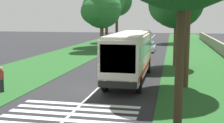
{
  "coord_description": "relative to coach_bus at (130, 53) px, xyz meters",
  "views": [
    {
      "loc": [
        -18.98,
        -5.0,
        4.89
      ],
      "look_at": [
        2.88,
        -0.54,
        1.6
      ],
      "focal_mm": 47.47,
      "sensor_mm": 36.0,
      "label": 1
    }
  ],
  "objects": [
    {
      "name": "zebra_crossing",
      "position": [
        -9.44,
        1.8,
        -2.14
      ],
      "size": [
        4.95,
        6.8,
        0.01
      ],
      "color": "silver",
      "rests_on": "ground"
    },
    {
      "name": "coach_bus",
      "position": [
        0.0,
        0.0,
        0.0
      ],
      "size": [
        11.16,
        2.62,
        3.73
      ],
      "color": "silver",
      "rests_on": "ground"
    },
    {
      "name": "roadside_tree_right_1",
      "position": [
        37.15,
        -4.17,
        6.22
      ],
      "size": [
        7.28,
        6.04,
        11.54
      ],
      "color": "brown",
      "rests_on": "grass_verge_right"
    },
    {
      "name": "pedestrian",
      "position": [
        -5.65,
        7.76,
        -1.24
      ],
      "size": [
        0.34,
        0.34,
        1.69
      ],
      "color": "#26262D",
      "rests_on": "grass_verge_left"
    },
    {
      "name": "grass_verge_right",
      "position": [
        11.09,
        -6.4,
        -2.13
      ],
      "size": [
        120.0,
        8.0,
        0.04
      ],
      "primitive_type": "cube",
      "color": "#235623",
      "rests_on": "ground"
    },
    {
      "name": "roadside_tree_left_1",
      "position": [
        36.81,
        8.15,
        6.0
      ],
      "size": [
        7.45,
        6.23,
        11.41
      ],
      "color": "#4C3826",
      "rests_on": "grass_verge_left"
    },
    {
      "name": "roadside_tree_left_3",
      "position": [
        19.94,
        7.24,
        3.96
      ],
      "size": [
        6.65,
        5.81,
        9.12
      ],
      "color": "brown",
      "rests_on": "grass_verge_left"
    },
    {
      "name": "trailing_car_1",
      "position": [
        30.33,
        3.64,
        -1.48
      ],
      "size": [
        4.3,
        1.78,
        1.43
      ],
      "color": "#145933",
      "rests_on": "ground"
    },
    {
      "name": "utility_pole",
      "position": [
        7.65,
        -3.74,
        2.26
      ],
      "size": [
        0.24,
        1.4,
        8.44
      ],
      "color": "#473828",
      "rests_on": "grass_verge_right"
    },
    {
      "name": "trailing_car_0",
      "position": [
        20.47,
        0.15,
        -1.48
      ],
      "size": [
        4.3,
        1.78,
        1.43
      ],
      "color": "silver",
      "rests_on": "ground"
    },
    {
      "name": "grass_verge_left",
      "position": [
        11.09,
        10.0,
        -2.13
      ],
      "size": [
        120.0,
        8.0,
        0.04
      ],
      "primitive_type": "cube",
      "color": "#235623",
      "rests_on": "ground"
    },
    {
      "name": "ground",
      "position": [
        -3.91,
        1.8,
        -2.15
      ],
      "size": [
        160.0,
        160.0,
        0.0
      ],
      "primitive_type": "plane",
      "color": "#262628"
    },
    {
      "name": "centre_line",
      "position": [
        11.09,
        1.8,
        -2.14
      ],
      "size": [
        110.0,
        0.16,
        0.01
      ],
      "primitive_type": "cube",
      "color": "silver",
      "rests_on": "ground"
    },
    {
      "name": "roadside_tree_right_2",
      "position": [
        7.45,
        -3.34,
        4.23
      ],
      "size": [
        6.38,
        5.4,
        9.19
      ],
      "color": "brown",
      "rests_on": "grass_verge_right"
    }
  ]
}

